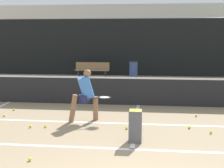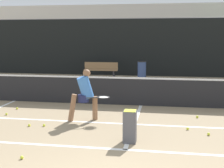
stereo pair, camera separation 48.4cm
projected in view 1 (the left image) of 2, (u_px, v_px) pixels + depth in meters
name	position (u px, v px, depth m)	size (l,w,h in m)	color
court_baseline_near	(132.00, 149.00, 6.35)	(11.00, 0.10, 0.01)	white
court_service_line	(136.00, 124.00, 8.20)	(8.25, 0.10, 0.01)	white
court_center_mark	(136.00, 122.00, 8.40)	(0.10, 4.16, 0.01)	white
net	(138.00, 90.00, 10.37)	(11.09, 0.09, 1.07)	slate
fence_back	(143.00, 47.00, 18.01)	(24.00, 0.06, 3.32)	black
player_practicing	(86.00, 94.00, 8.41)	(1.21, 0.45, 1.41)	#8C6042
tennis_ball_scattered_0	(4.00, 115.00, 8.95)	(0.07, 0.07, 0.07)	#D1E033
tennis_ball_scattered_3	(14.00, 109.00, 9.68)	(0.07, 0.07, 0.07)	#D1E033
tennis_ball_scattered_4	(189.00, 127.00, 7.78)	(0.07, 0.07, 0.07)	#D1E033
tennis_ball_scattered_6	(30.00, 159.00, 5.76)	(0.07, 0.07, 0.07)	#D1E033
tennis_ball_scattered_7	(127.00, 128.00, 7.73)	(0.07, 0.07, 0.07)	#D1E033
tennis_ball_scattered_8	(196.00, 116.00, 8.94)	(0.07, 0.07, 0.07)	#D1E033
tennis_ball_scattered_9	(30.00, 126.00, 7.86)	(0.07, 0.07, 0.07)	#D1E033
tennis_ball_scattered_10	(46.00, 126.00, 7.88)	(0.07, 0.07, 0.07)	#D1E033
tennis_ball_scattered_11	(211.00, 132.00, 7.38)	(0.07, 0.07, 0.07)	#D1E033
ball_hopper	(135.00, 125.00, 6.76)	(0.28, 0.28, 0.71)	#4C4C51
courtside_bench	(92.00, 69.00, 17.20)	(1.89, 0.42, 0.86)	olive
trash_bin	(133.00, 70.00, 16.76)	(0.47, 0.47, 0.97)	#384C7F
parked_car	(124.00, 61.00, 21.77)	(1.76, 4.19, 1.33)	black
tree_west	(216.00, 25.00, 26.56)	(3.23, 3.23, 3.74)	brown
building_far	(145.00, 32.00, 31.74)	(36.00, 2.40, 5.42)	beige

